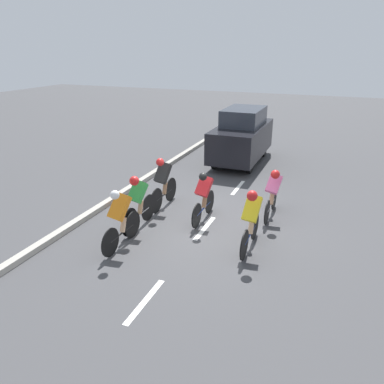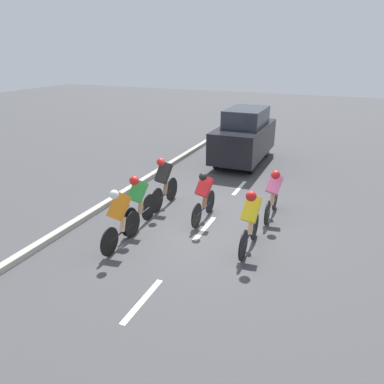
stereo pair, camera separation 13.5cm
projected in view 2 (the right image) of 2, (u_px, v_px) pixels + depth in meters
The scene contains 13 objects.
ground_plane at pixel (208, 224), 9.87m from camera, with size 60.00×60.00×0.00m, color #424244.
lane_stripe_near at pixel (143, 301), 6.90m from camera, with size 0.12×1.40×0.01m, color white.
lane_stripe_mid at pixel (205, 228), 9.65m from camera, with size 0.12×1.40×0.01m, color white.
lane_stripe_far at pixel (239, 188), 12.39m from camera, with size 0.12×1.40×0.01m, color white.
curb at pixel (101, 206), 10.78m from camera, with size 0.20×24.17×0.14m, color #A8A399.
cyclist_red at pixel (204, 195), 9.77m from camera, with size 0.41×1.66×1.45m.
cyclist_pink at pixel (273, 192), 9.94m from camera, with size 0.42×1.68×1.45m.
cyclist_green at pixel (138, 200), 9.35m from camera, with size 0.42×1.69×1.51m.
cyclist_orange at pixel (120, 216), 8.47m from camera, with size 0.42×1.63×1.52m.
cyclist_black at pixel (164, 181), 10.62m from camera, with size 0.39×1.68×1.56m.
cyclist_yellow at pixel (250, 218), 8.31m from camera, with size 0.38×1.70×1.56m.
support_car at pixel (244, 136), 14.77m from camera, with size 1.70×3.94×2.13m.
traffic_cone at pixel (120, 200), 10.82m from camera, with size 0.36×0.36×0.49m.
Camera 2 is at (-3.06, 8.35, 4.38)m, focal length 35.00 mm.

